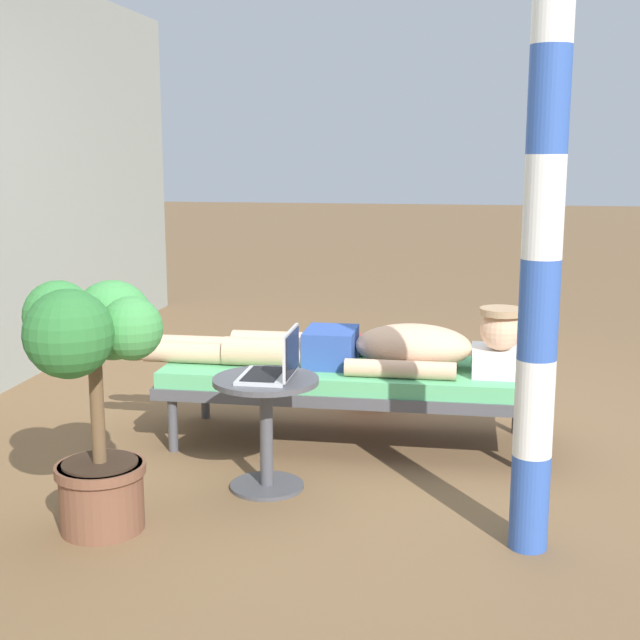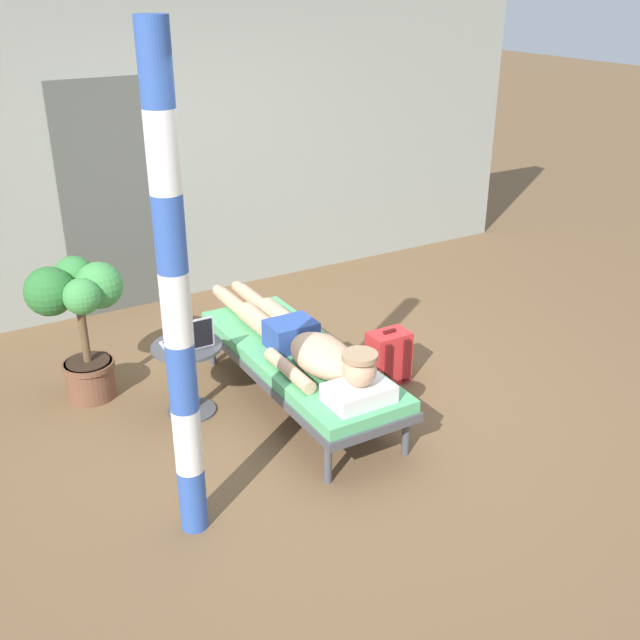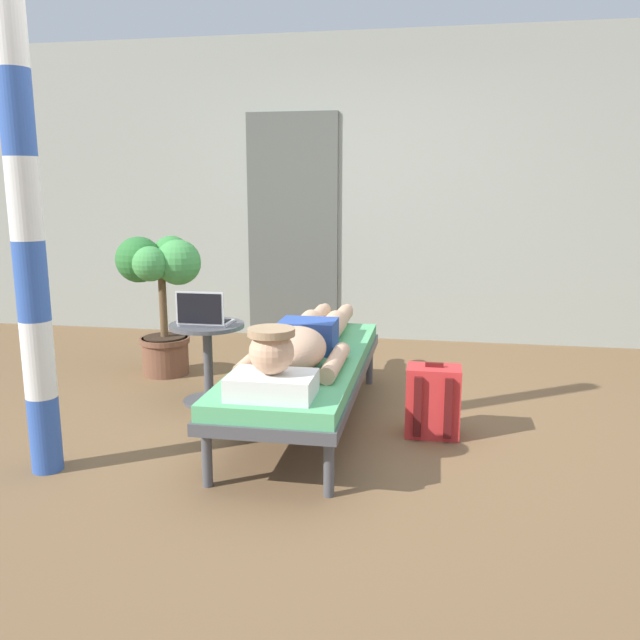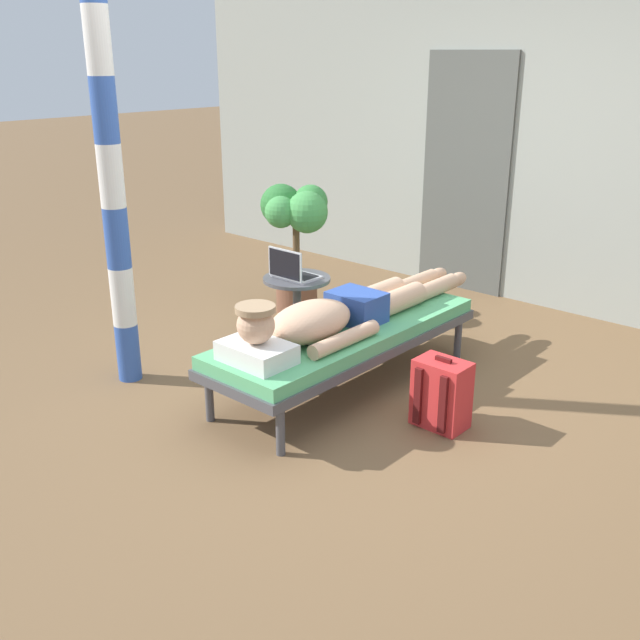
{
  "view_description": "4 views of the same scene",
  "coord_description": "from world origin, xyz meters",
  "px_view_note": "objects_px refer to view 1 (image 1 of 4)",
  "views": [
    {
      "loc": [
        -4.63,
        -0.53,
        1.54
      ],
      "look_at": [
        -0.04,
        0.22,
        0.63
      ],
      "focal_mm": 49.52,
      "sensor_mm": 36.0,
      "label": 1
    },
    {
      "loc": [
        -2.41,
        -4.06,
        2.81
      ],
      "look_at": [
        -0.09,
        -0.1,
        0.69
      ],
      "focal_mm": 42.42,
      "sensor_mm": 36.0,
      "label": 2
    },
    {
      "loc": [
        0.55,
        -3.56,
        1.38
      ],
      "look_at": [
        -0.12,
        0.2,
        0.6
      ],
      "focal_mm": 36.67,
      "sensor_mm": 36.0,
      "label": 3
    },
    {
      "loc": [
        2.54,
        -3.26,
        2.03
      ],
      "look_at": [
        -0.3,
        -0.07,
        0.46
      ],
      "focal_mm": 41.06,
      "sensor_mm": 36.0,
      "label": 4
    }
  ],
  "objects_px": {
    "porch_post": "(544,207)",
    "potted_plant": "(93,369)",
    "backpack": "(371,372)",
    "laptop": "(277,366)",
    "person_reclining": "(369,348)",
    "side_table": "(266,414)",
    "lounge_chair": "(350,379)"
  },
  "relations": [
    {
      "from": "side_table",
      "to": "backpack",
      "type": "height_order",
      "value": "side_table"
    },
    {
      "from": "laptop",
      "to": "porch_post",
      "type": "bearing_deg",
      "value": -111.68
    },
    {
      "from": "lounge_chair",
      "to": "side_table",
      "type": "relative_size",
      "value": 3.75
    },
    {
      "from": "lounge_chair",
      "to": "side_table",
      "type": "height_order",
      "value": "side_table"
    },
    {
      "from": "person_reclining",
      "to": "porch_post",
      "type": "distance_m",
      "value": 1.59
    },
    {
      "from": "backpack",
      "to": "potted_plant",
      "type": "relative_size",
      "value": 0.41
    },
    {
      "from": "lounge_chair",
      "to": "person_reclining",
      "type": "bearing_deg",
      "value": -90.0
    },
    {
      "from": "side_table",
      "to": "potted_plant",
      "type": "height_order",
      "value": "potted_plant"
    },
    {
      "from": "porch_post",
      "to": "potted_plant",
      "type": "bearing_deg",
      "value": 94.01
    },
    {
      "from": "side_table",
      "to": "laptop",
      "type": "distance_m",
      "value": 0.23
    },
    {
      "from": "person_reclining",
      "to": "potted_plant",
      "type": "height_order",
      "value": "potted_plant"
    },
    {
      "from": "side_table",
      "to": "backpack",
      "type": "xyz_separation_m",
      "value": [
        1.44,
        -0.33,
        -0.16
      ]
    },
    {
      "from": "potted_plant",
      "to": "laptop",
      "type": "bearing_deg",
      "value": -48.33
    },
    {
      "from": "person_reclining",
      "to": "side_table",
      "type": "distance_m",
      "value": 0.82
    },
    {
      "from": "laptop",
      "to": "person_reclining",
      "type": "bearing_deg",
      "value": -25.83
    },
    {
      "from": "laptop",
      "to": "potted_plant",
      "type": "xyz_separation_m",
      "value": [
        -0.56,
        0.62,
        0.1
      ]
    },
    {
      "from": "lounge_chair",
      "to": "laptop",
      "type": "bearing_deg",
      "value": 160.82
    },
    {
      "from": "potted_plant",
      "to": "porch_post",
      "type": "xyz_separation_m",
      "value": [
        0.12,
        -1.72,
        0.65
      ]
    },
    {
      "from": "person_reclining",
      "to": "side_table",
      "type": "bearing_deg",
      "value": 150.87
    },
    {
      "from": "person_reclining",
      "to": "porch_post",
      "type": "relative_size",
      "value": 0.82
    },
    {
      "from": "person_reclining",
      "to": "backpack",
      "type": "bearing_deg",
      "value": 4.67
    },
    {
      "from": "person_reclining",
      "to": "side_table",
      "type": "xyz_separation_m",
      "value": [
        -0.7,
        0.39,
        -0.16
      ]
    },
    {
      "from": "lounge_chair",
      "to": "porch_post",
      "type": "height_order",
      "value": "porch_post"
    },
    {
      "from": "person_reclining",
      "to": "backpack",
      "type": "relative_size",
      "value": 5.12
    },
    {
      "from": "backpack",
      "to": "laptop",
      "type": "bearing_deg",
      "value": 169.09
    },
    {
      "from": "person_reclining",
      "to": "lounge_chair",
      "type": "bearing_deg",
      "value": 90.0
    },
    {
      "from": "porch_post",
      "to": "lounge_chair",
      "type": "bearing_deg",
      "value": 36.82
    },
    {
      "from": "potted_plant",
      "to": "backpack",
      "type": "bearing_deg",
      "value": -24.29
    },
    {
      "from": "lounge_chair",
      "to": "laptop",
      "type": "distance_m",
      "value": 0.78
    },
    {
      "from": "person_reclining",
      "to": "porch_post",
      "type": "xyz_separation_m",
      "value": [
        -1.14,
        -0.75,
        0.81
      ]
    },
    {
      "from": "backpack",
      "to": "potted_plant",
      "type": "height_order",
      "value": "potted_plant"
    },
    {
      "from": "lounge_chair",
      "to": "potted_plant",
      "type": "height_order",
      "value": "potted_plant"
    }
  ]
}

